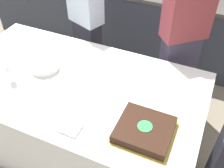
# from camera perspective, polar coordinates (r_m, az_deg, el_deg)

# --- Properties ---
(ground_plane) EXTENTS (14.00, 14.00, 0.00)m
(ground_plane) POSITION_cam_1_polar(r_m,az_deg,el_deg) (2.73, -6.89, -11.52)
(ground_plane) COLOR gray
(back_counter) EXTENTS (4.40, 0.58, 0.92)m
(back_counter) POSITION_cam_1_polar(r_m,az_deg,el_deg) (3.59, 5.79, 13.06)
(back_counter) COLOR #333842
(back_counter) RESTS_ON ground_plane
(dining_table) EXTENTS (2.13, 1.17, 0.76)m
(dining_table) POSITION_cam_1_polar(r_m,az_deg,el_deg) (2.44, -7.62, -6.18)
(dining_table) COLOR white
(dining_table) RESTS_ON ground_plane
(cake) EXTENTS (0.40, 0.38, 0.07)m
(cake) POSITION_cam_1_polar(r_m,az_deg,el_deg) (1.78, 7.08, -9.84)
(cake) COLOR gold
(cake) RESTS_ON dining_table
(plate_stack) EXTENTS (0.24, 0.24, 0.08)m
(plate_stack) POSITION_cam_1_polar(r_m,az_deg,el_deg) (2.32, -14.50, 3.94)
(plate_stack) COLOR white
(plate_stack) RESTS_ON dining_table
(wine_glass) EXTENTS (0.06, 0.06, 0.17)m
(wine_glass) POSITION_cam_1_polar(r_m,az_deg,el_deg) (2.23, -21.58, 2.76)
(wine_glass) COLOR white
(wine_glass) RESTS_ON dining_table
(side_plate_near_cake) EXTENTS (0.21, 0.21, 0.00)m
(side_plate_near_cake) POSITION_cam_1_polar(r_m,az_deg,el_deg) (2.02, 7.61, -3.13)
(side_plate_near_cake) COLOR white
(side_plate_near_cake) RESTS_ON dining_table
(utensil_pile) EXTENTS (0.14, 0.12, 0.02)m
(utensil_pile) POSITION_cam_1_polar(r_m,az_deg,el_deg) (1.82, -9.09, -9.47)
(utensil_pile) COLOR white
(utensil_pile) RESTS_ON dining_table
(person_cutting_cake) EXTENTS (0.44, 0.42, 1.70)m
(person_cutting_cake) POSITION_cam_1_polar(r_m,az_deg,el_deg) (2.52, 15.13, 9.54)
(person_cutting_cake) COLOR #383347
(person_cutting_cake) RESTS_ON ground_plane
(person_standing_back) EXTENTS (0.39, 0.31, 1.60)m
(person_standing_back) POSITION_cam_1_polar(r_m,az_deg,el_deg) (2.82, -5.60, 13.28)
(person_standing_back) COLOR #282833
(person_standing_back) RESTS_ON ground_plane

